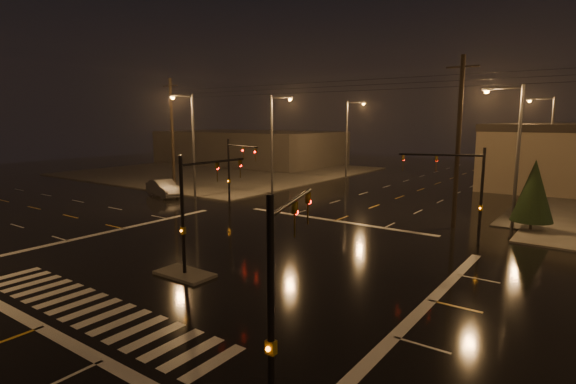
# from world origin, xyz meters

# --- Properties ---
(ground) EXTENTS (140.00, 140.00, 0.00)m
(ground) POSITION_xyz_m (0.00, 0.00, 0.00)
(ground) COLOR black
(ground) RESTS_ON ground
(sidewalk_nw) EXTENTS (36.00, 36.00, 0.12)m
(sidewalk_nw) POSITION_xyz_m (-30.00, 30.00, 0.06)
(sidewalk_nw) COLOR #44413C
(sidewalk_nw) RESTS_ON ground
(median_island) EXTENTS (3.00, 1.60, 0.15)m
(median_island) POSITION_xyz_m (0.00, -4.00, 0.07)
(median_island) COLOR #44413C
(median_island) RESTS_ON ground
(crosswalk) EXTENTS (15.00, 2.60, 0.01)m
(crosswalk) POSITION_xyz_m (0.00, -9.00, 0.01)
(crosswalk) COLOR beige
(crosswalk) RESTS_ON ground
(stop_bar_near) EXTENTS (16.00, 0.50, 0.01)m
(stop_bar_near) POSITION_xyz_m (0.00, -11.00, 0.01)
(stop_bar_near) COLOR beige
(stop_bar_near) RESTS_ON ground
(stop_bar_far) EXTENTS (16.00, 0.50, 0.01)m
(stop_bar_far) POSITION_xyz_m (0.00, 11.00, 0.01)
(stop_bar_far) COLOR beige
(stop_bar_far) RESTS_ON ground
(commercial_block) EXTENTS (30.00, 18.00, 5.60)m
(commercial_block) POSITION_xyz_m (-35.00, 42.00, 2.80)
(commercial_block) COLOR #443F3B
(commercial_block) RESTS_ON ground
(signal_mast_median) EXTENTS (0.25, 4.59, 6.00)m
(signal_mast_median) POSITION_xyz_m (0.00, -3.07, 3.75)
(signal_mast_median) COLOR black
(signal_mast_median) RESTS_ON ground
(signal_mast_ne) EXTENTS (4.84, 1.86, 6.00)m
(signal_mast_ne) POSITION_xyz_m (9.50, 10.14, 3.79)
(signal_mast_ne) COLOR black
(signal_mast_ne) RESTS_ON ground
(signal_mast_nw) EXTENTS (4.84, 1.86, 6.00)m
(signal_mast_nw) POSITION_xyz_m (-9.50, 10.14, 3.79)
(signal_mast_nw) COLOR black
(signal_mast_nw) RESTS_ON ground
(signal_mast_se) EXTENTS (1.55, 3.87, 6.00)m
(signal_mast_se) POSITION_xyz_m (10.23, -9.75, 3.71)
(signal_mast_se) COLOR black
(signal_mast_se) RESTS_ON ground
(streetlight_1) EXTENTS (2.77, 0.32, 10.00)m
(streetlight_1) POSITION_xyz_m (-11.18, 18.00, 5.80)
(streetlight_1) COLOR #38383A
(streetlight_1) RESTS_ON ground
(streetlight_2) EXTENTS (2.77, 0.32, 10.00)m
(streetlight_2) POSITION_xyz_m (-11.18, 34.00, 5.80)
(streetlight_2) COLOR #38383A
(streetlight_2) RESTS_ON ground
(streetlight_3) EXTENTS (2.77, 0.32, 10.00)m
(streetlight_3) POSITION_xyz_m (11.18, 16.00, 5.80)
(streetlight_3) COLOR #38383A
(streetlight_3) RESTS_ON ground
(streetlight_4) EXTENTS (2.77, 0.32, 10.00)m
(streetlight_4) POSITION_xyz_m (11.18, 36.00, 5.80)
(streetlight_4) COLOR #38383A
(streetlight_4) RESTS_ON ground
(streetlight_5) EXTENTS (0.32, 2.77, 10.00)m
(streetlight_5) POSITION_xyz_m (-16.00, 11.18, 5.80)
(streetlight_5) COLOR #38383A
(streetlight_5) RESTS_ON ground
(utility_pole_0) EXTENTS (2.20, 0.32, 12.00)m
(utility_pole_0) POSITION_xyz_m (-22.00, 14.00, 6.13)
(utility_pole_0) COLOR black
(utility_pole_0) RESTS_ON ground
(utility_pole_1) EXTENTS (2.20, 0.32, 12.00)m
(utility_pole_1) POSITION_xyz_m (8.00, 14.00, 6.13)
(utility_pole_1) COLOR black
(utility_pole_1) RESTS_ON ground
(conifer_0) EXTENTS (2.75, 2.75, 4.99)m
(conifer_0) POSITION_xyz_m (12.63, 16.18, 2.84)
(conifer_0) COLOR black
(conifer_0) RESTS_ON ground
(car_crossing) EXTENTS (5.45, 3.11, 1.70)m
(car_crossing) POSITION_xyz_m (-19.41, 10.48, 0.85)
(car_crossing) COLOR #585A60
(car_crossing) RESTS_ON ground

